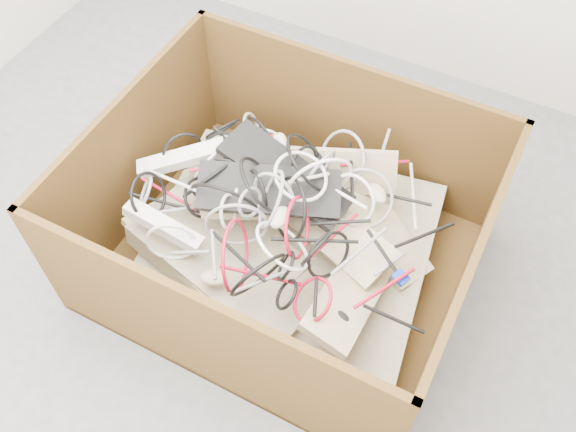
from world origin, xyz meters
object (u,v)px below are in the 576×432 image
at_px(cardboard_box, 281,242).
at_px(power_strip_left, 182,158).
at_px(vga_plug, 401,278).
at_px(power_strip_right, 164,226).

bearing_deg(cardboard_box, power_strip_left, 176.19).
bearing_deg(power_strip_left, vga_plug, -39.74).
relative_size(cardboard_box, vga_plug, 28.36).
bearing_deg(cardboard_box, power_strip_right, -143.17).
xyz_separation_m(power_strip_left, power_strip_right, (0.10, -0.27, -0.02)).
bearing_deg(vga_plug, power_strip_left, -164.02).
bearing_deg(power_strip_right, power_strip_left, 110.31).
xyz_separation_m(cardboard_box, power_strip_right, (-0.32, -0.24, 0.20)).
distance_m(power_strip_right, vga_plug, 0.80).
bearing_deg(power_strip_right, cardboard_box, 37.29).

